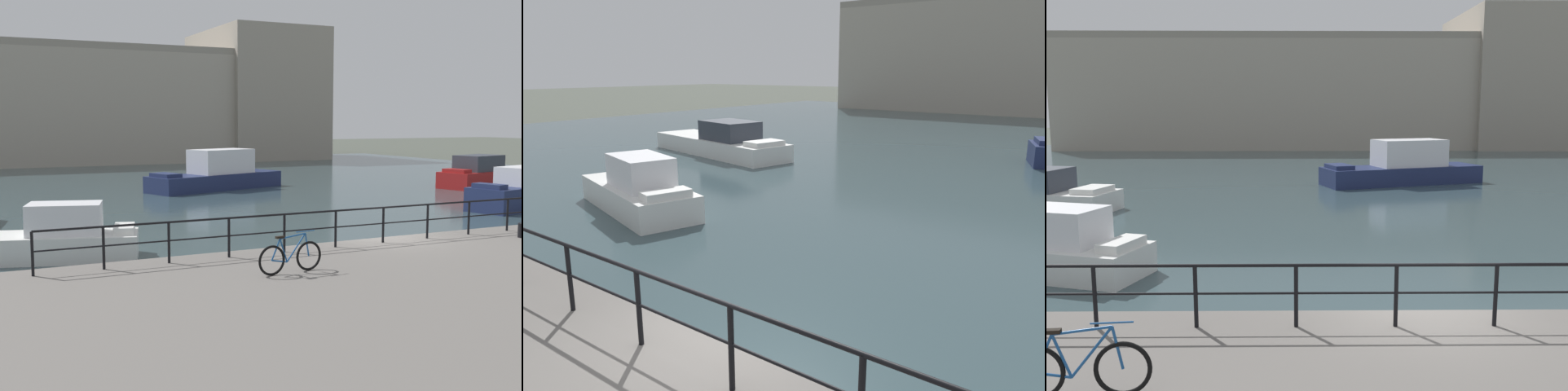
{
  "view_description": "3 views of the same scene",
  "coord_description": "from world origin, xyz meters",
  "views": [
    {
      "loc": [
        -12.22,
        -16.65,
        4.6
      ],
      "look_at": [
        -2.41,
        3.97,
        1.99
      ],
      "focal_mm": 45.59,
      "sensor_mm": 36.0,
      "label": 1
    },
    {
      "loc": [
        4.58,
        -4.49,
        4.55
      ],
      "look_at": [
        -1.92,
        4.1,
        1.89
      ],
      "focal_mm": 35.07,
      "sensor_mm": 36.0,
      "label": 2
    },
    {
      "loc": [
        -2.22,
        -9.69,
        4.58
      ],
      "look_at": [
        -2.05,
        4.24,
        2.41
      ],
      "focal_mm": 39.05,
      "sensor_mm": 36.0,
      "label": 3
    }
  ],
  "objects": [
    {
      "name": "water_basin",
      "position": [
        0.0,
        30.2,
        0.01
      ],
      "size": [
        80.0,
        60.0,
        0.01
      ],
      "primitive_type": "cube",
      "color": "#33474C",
      "rests_on": "ground_plane"
    },
    {
      "name": "ground_plane",
      "position": [
        0.0,
        0.0,
        0.0
      ],
      "size": [
        240.0,
        240.0,
        0.0
      ],
      "primitive_type": "plane",
      "color": "#4C5147"
    },
    {
      "name": "moored_cabin_cruiser",
      "position": [
        -9.04,
        5.63,
        0.7
      ],
      "size": [
        5.83,
        3.49,
        1.88
      ],
      "rotation": [
        0.0,
        0.0,
        -0.28
      ],
      "color": "white",
      "rests_on": "water_basin"
    },
    {
      "name": "harbor_building",
      "position": [
        5.21,
        57.73,
        6.23
      ],
      "size": [
        56.62,
        17.15,
        15.2
      ],
      "color": "#A89E8E",
      "rests_on": "ground_plane"
    },
    {
      "name": "parked_bicycle",
      "position": [
        -4.97,
        -3.05,
        1.37
      ],
      "size": [
        1.77,
        0.23,
        0.98
      ],
      "rotation": [
        0.0,
        0.0,
        0.1
      ],
      "color": "black",
      "rests_on": "quay_promenade"
    },
    {
      "name": "moored_red_daysailer",
      "position": [
        4.01,
        24.27,
        1.0
      ],
      "size": [
        10.06,
        5.69,
        2.65
      ],
      "rotation": [
        0.0,
        0.0,
        3.47
      ],
      "color": "navy",
      "rests_on": "water_basin"
    },
    {
      "name": "quay_railing",
      "position": [
        0.18,
        -0.75,
        1.72
      ],
      "size": [
        21.5,
        0.07,
        1.08
      ],
      "color": "black",
      "rests_on": "quay_promenade"
    }
  ]
}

